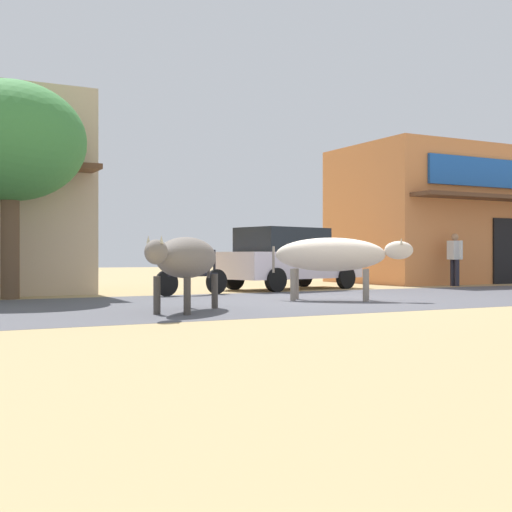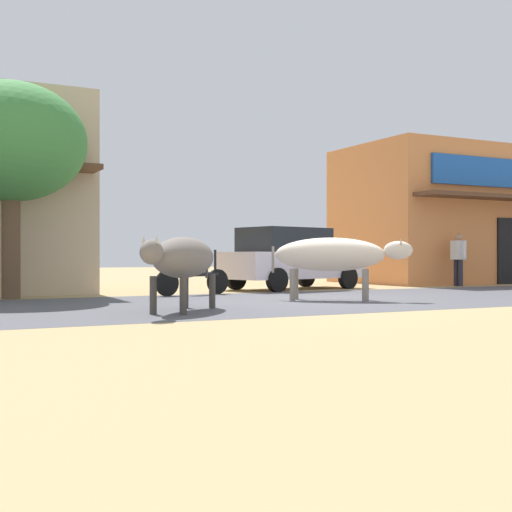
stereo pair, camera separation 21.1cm
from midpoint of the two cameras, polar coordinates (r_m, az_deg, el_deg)
ground at (r=13.99m, az=4.93°, el=-3.67°), size 80.00×80.00×0.00m
asphalt_road at (r=13.99m, az=4.93°, el=-3.66°), size 72.00×6.03×0.00m
storefront_right_club at (r=25.02m, az=16.36°, el=3.13°), size 8.56×5.26×4.50m
roadside_tree at (r=15.31m, az=-20.13°, el=8.86°), size 3.11×3.11×4.53m
parked_hatchback_car at (r=18.41m, az=2.36°, el=-0.16°), size 4.27×2.51×1.64m
parked_motorcycle at (r=15.77m, az=-5.60°, el=-1.57°), size 1.96×0.57×1.04m
cow_near_brown at (r=11.08m, az=-6.38°, el=-0.19°), size 2.13×2.29×1.20m
cow_far_dark at (r=13.85m, az=6.02°, el=0.07°), size 2.42×2.09×1.26m
pedestrian_by_shop at (r=21.12m, az=15.91°, el=0.05°), size 0.43×0.61×1.56m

